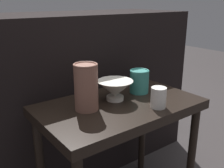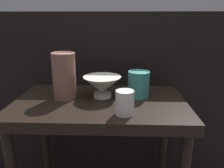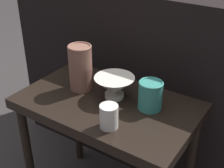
% 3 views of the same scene
% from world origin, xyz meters
% --- Properties ---
extents(table, '(0.66, 0.40, 0.55)m').
position_xyz_m(table, '(0.00, 0.00, 0.47)').
color(table, black).
rests_on(table, ground_plane).
extents(couch_backdrop, '(1.44, 0.50, 0.88)m').
position_xyz_m(couch_backdrop, '(0.00, 0.50, 0.44)').
color(couch_backdrop, black).
rests_on(couch_backdrop, ground_plane).
extents(bowl, '(0.15, 0.15, 0.09)m').
position_xyz_m(bowl, '(0.01, 0.04, 0.60)').
color(bowl, silver).
rests_on(bowl, table).
extents(vase_textured_left, '(0.09, 0.09, 0.18)m').
position_xyz_m(vase_textured_left, '(-0.14, 0.03, 0.64)').
color(vase_textured_left, brown).
rests_on(vase_textured_left, table).
extents(vase_colorful_right, '(0.09, 0.09, 0.11)m').
position_xyz_m(vase_colorful_right, '(0.15, 0.05, 0.60)').
color(vase_colorful_right, teal).
rests_on(vase_colorful_right, table).
extents(cup, '(0.06, 0.06, 0.08)m').
position_xyz_m(cup, '(0.09, -0.13, 0.59)').
color(cup, silver).
rests_on(cup, table).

